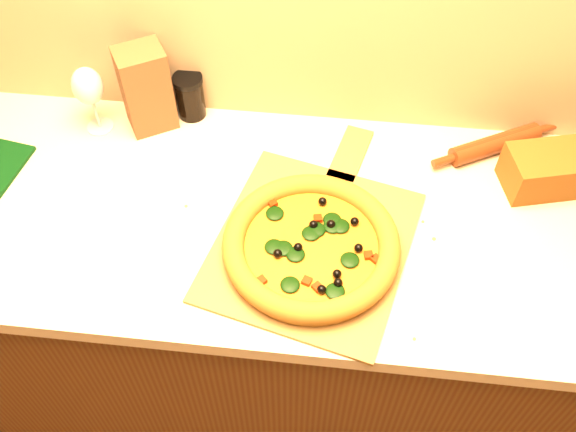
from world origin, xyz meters
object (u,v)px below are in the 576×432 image
object	(u,v)px
pizza	(311,246)
rolling_pin	(495,144)
pizza_peel	(314,239)
dark_jar	(190,96)
wine_glass	(88,88)

from	to	relation	value
pizza	rolling_pin	world-z (taller)	pizza
pizza_peel	dark_jar	bearing A→B (deg)	147.39
pizza_peel	wine_glass	distance (m)	0.65
pizza	rolling_pin	distance (m)	0.55
dark_jar	wine_glass	bearing A→B (deg)	-161.53
pizza	pizza_peel	bearing A→B (deg)	83.43
wine_glass	dark_jar	bearing A→B (deg)	18.47
pizza	rolling_pin	xyz separation A→B (m)	(0.42, 0.35, -0.01)
pizza_peel	dark_jar	distance (m)	0.51
rolling_pin	dark_jar	xyz separation A→B (m)	(-0.76, 0.05, 0.04)
rolling_pin	dark_jar	size ratio (longest dim) A/B	2.60
pizza_peel	rolling_pin	world-z (taller)	rolling_pin
pizza	wine_glass	distance (m)	0.66
rolling_pin	wine_glass	distance (m)	0.99
rolling_pin	wine_glass	bearing A→B (deg)	-178.49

